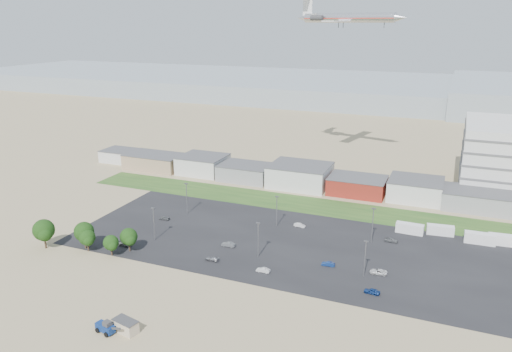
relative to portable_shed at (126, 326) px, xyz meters
The scene contains 33 objects.
ground 33.52m from the portable_shed, 72.18° to the left, with size 700.00×700.00×0.00m, color #988561.
parking_lot 54.10m from the portable_shed, 73.62° to the left, with size 120.00×50.00×0.01m, color black.
grass_strip 84.52m from the portable_shed, 83.03° to the left, with size 160.00×16.00×0.02m, color #234A1B.
hills_backdrop 350.52m from the portable_shed, 81.76° to the left, with size 700.00×200.00×9.00m, color gray, non-canonical shape.
building_row 103.14m from the portable_shed, 93.75° to the left, with size 170.00×20.00×8.00m, color silver, non-canonical shape.
portable_shed is the anchor object (origin of this frame).
telehandler 4.09m from the portable_shed, 154.67° to the right, with size 6.78×2.26×2.82m, color navy, non-canonical shape.
box_trailer_a 86.70m from the portable_shed, 56.65° to the left, with size 7.89×2.47×2.96m, color silver, non-canonical shape.
box_trailer_b 93.41m from the portable_shed, 53.09° to the left, with size 7.61×2.38×2.85m, color silver, non-canonical shape.
box_trailer_c 98.51m from the portable_shed, 47.40° to the left, with size 8.23×2.57×3.08m, color silver, non-canonical shape.
box_trailer_d 103.75m from the portable_shed, 45.46° to the left, with size 7.93×2.48×2.97m, color silver, non-canonical shape.
tree_far_left 50.35m from the portable_shed, 151.53° to the left, with size 6.30×6.30×9.45m, color black, non-canonical shape.
tree_left 44.07m from the portable_shed, 140.45° to the left, with size 5.79×5.79×8.69m, color black, non-canonical shape.
tree_mid 41.91m from the portable_shed, 139.99° to the left, with size 4.73×4.73×7.09m, color black, non-canonical shape.
tree_right 36.51m from the portable_shed, 132.00° to the left, with size 4.37×4.37×6.55m, color black, non-canonical shape.
tree_near 37.88m from the portable_shed, 124.76° to the left, with size 5.03×5.03×7.54m, color black, non-canonical shape.
lightpole_front_l 44.50m from the portable_shed, 115.82° to the left, with size 1.15×0.48×9.76m, color slate, non-canonical shape.
lightpole_front_m 43.06m from the portable_shed, 73.66° to the left, with size 1.15×0.48×9.74m, color slate, non-canonical shape.
lightpole_front_r 57.51m from the portable_shed, 45.70° to the left, with size 1.12×0.47×9.50m, color slate, non-canonical shape.
lightpole_back_l 65.07m from the portable_shed, 108.86° to the left, with size 1.21×0.50×10.26m, color slate, non-canonical shape.
lightpole_back_m 63.40m from the portable_shed, 81.37° to the left, with size 1.13×0.47×9.61m, color slate, non-canonical shape.
lightpole_back_r 72.81m from the portable_shed, 58.15° to the left, with size 1.21×0.50×10.27m, color slate, non-canonical shape.
airliner 148.08m from the portable_shed, 84.61° to the left, with size 46.67×31.82×13.79m, color silver, non-canonical shape.
parked_car_0 61.39m from the portable_shed, 45.30° to the left, with size 1.97×4.27×1.19m, color silver.
parked_car_1 52.90m from the portable_shed, 54.61° to the left, with size 1.20×3.44×1.13m, color navy.
parked_car_2 54.86m from the portable_shed, 37.83° to the left, with size 1.48×3.68×1.25m, color navy.
parked_car_3 34.46m from the portable_shed, 87.08° to the left, with size 1.51×3.72×1.08m, color #A5A5AA.
parked_car_4 43.92m from the portable_shed, 87.32° to the left, with size 1.37×3.94×1.30m, color #595B5E.
parked_car_5 59.43m from the portable_shed, 114.81° to the left, with size 1.34×3.32×1.13m, color #595B5E.
parked_car_8 77.47m from the portable_shed, 55.78° to the left, with size 1.49×3.69×1.26m, color #595B5E.
parked_car_10 41.63m from the portable_shed, 126.72° to the left, with size 1.70×4.17×1.21m, color #595B5E.
parked_car_11 66.57m from the portable_shed, 75.87° to the left, with size 1.23×3.52×1.16m, color silver.
parked_car_13 37.55m from the portable_shed, 64.06° to the left, with size 1.21×3.47×1.14m, color silver.
Camera 1 is at (46.75, -102.13, 59.87)m, focal length 35.00 mm.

